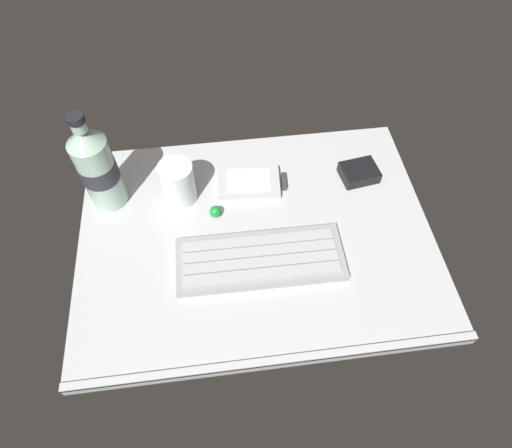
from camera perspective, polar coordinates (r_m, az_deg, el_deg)
ground_plane at (r=79.51cm, az=0.02°, el=-1.76°), size 64.00×48.00×2.80cm
keyboard at (r=75.10cm, az=0.75°, el=-4.61°), size 29.12×11.33×1.70cm
handheld_device at (r=85.05cm, az=-0.52°, el=5.54°), size 13.23×8.57×1.50cm
juice_cup at (r=81.96cm, az=-10.24°, el=5.25°), size 6.40×6.40×8.50cm
water_bottle at (r=81.40cm, az=-20.21°, el=7.01°), size 6.73×6.73×20.80cm
charger_block at (r=88.42cm, az=13.44°, el=6.62°), size 7.75×6.57×2.40cm
trackball_mouse at (r=80.57cm, az=-5.39°, el=1.64°), size 2.20×2.20×2.20cm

